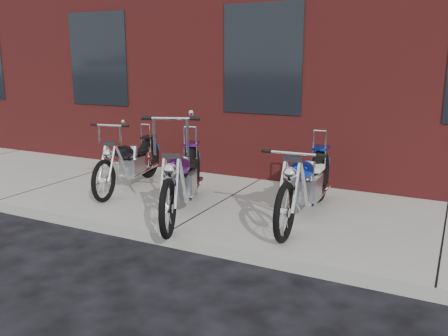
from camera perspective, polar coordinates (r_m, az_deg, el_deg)
The scene contains 5 objects.
ground at distance 5.84m, azimuth -7.22°, elevation -9.32°, with size 120.00×120.00×0.00m, color black.
sidewalk at distance 7.03m, azimuth -0.38°, elevation -4.67°, with size 22.00×3.00×0.15m, color gray.
chopper_purple at distance 6.42m, azimuth -5.03°, elevation -1.56°, with size 1.04×2.36×1.40m.
chopper_blue at distance 6.28m, azimuth 9.81°, elevation -2.08°, with size 0.60×2.47×1.07m.
chopper_third at distance 7.83m, azimuth -11.25°, elevation 0.51°, with size 0.64×2.19×1.12m.
Camera 1 is at (3.07, -4.45, 2.21)m, focal length 38.00 mm.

